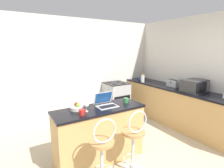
% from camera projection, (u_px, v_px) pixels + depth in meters
% --- Properties ---
extents(wall_back, '(12.00, 0.06, 2.60)m').
position_uv_depth(wall_back, '(85.00, 70.00, 4.65)').
color(wall_back, silver).
rests_on(wall_back, ground_plane).
extents(breakfast_bar, '(1.49, 0.54, 0.92)m').
position_uv_depth(breakfast_bar, '(100.00, 134.00, 2.90)').
color(breakfast_bar, tan).
rests_on(breakfast_bar, ground_plane).
extents(counter_right, '(0.68, 3.30, 0.92)m').
position_uv_depth(counter_right, '(177.00, 106.00, 4.29)').
color(counter_right, tan).
rests_on(counter_right, ground_plane).
extents(bar_stool_near, '(0.40, 0.40, 1.03)m').
position_uv_depth(bar_stool_near, '(102.00, 156.00, 2.28)').
color(bar_stool_near, silver).
rests_on(bar_stool_near, ground_plane).
extents(bar_stool_far, '(0.40, 0.40, 1.03)m').
position_uv_depth(bar_stool_far, '(134.00, 144.00, 2.55)').
color(bar_stool_far, silver).
rests_on(bar_stool_far, ground_plane).
extents(laptop, '(0.34, 0.29, 0.23)m').
position_uv_depth(laptop, '(106.00, 102.00, 2.91)').
color(laptop, '#B7BABF').
rests_on(laptop, breakfast_bar).
extents(microwave, '(0.50, 0.40, 0.27)m').
position_uv_depth(microwave, '(194.00, 86.00, 3.82)').
color(microwave, '#2D2D30').
rests_on(microwave, counter_right).
extents(toaster, '(0.19, 0.29, 0.18)m').
position_uv_depth(toaster, '(173.00, 83.00, 4.33)').
color(toaster, '#9EA3A8').
rests_on(toaster, counter_right).
extents(stove_range, '(0.59, 0.61, 0.93)m').
position_uv_depth(stove_range, '(116.00, 99.00, 4.91)').
color(stove_range, '#9EA3A8').
rests_on(stove_range, ground_plane).
extents(fruit_bowl, '(0.21, 0.21, 0.11)m').
position_uv_depth(fruit_bowl, '(77.00, 107.00, 2.73)').
color(fruit_bowl, silver).
rests_on(fruit_bowl, breakfast_bar).
extents(wine_glass_tall, '(0.08, 0.08, 0.14)m').
position_uv_depth(wine_glass_tall, '(86.00, 105.00, 2.63)').
color(wine_glass_tall, silver).
rests_on(wine_glass_tall, breakfast_bar).
extents(mug_red, '(0.10, 0.08, 0.09)m').
position_uv_depth(mug_red, '(82.00, 112.00, 2.50)').
color(mug_red, red).
rests_on(mug_red, breakfast_bar).
extents(mug_blue, '(0.10, 0.08, 0.10)m').
position_uv_depth(mug_blue, '(140.00, 78.00, 5.24)').
color(mug_blue, '#2D51AD').
rests_on(mug_blue, counter_right).
extents(mug_green, '(0.10, 0.08, 0.09)m').
position_uv_depth(mug_green, '(126.00, 100.00, 3.07)').
color(mug_green, '#338447').
rests_on(mug_green, breakfast_bar).
extents(storage_jar, '(0.11, 0.11, 0.22)m').
position_uv_depth(storage_jar, '(143.00, 78.00, 4.92)').
color(storage_jar, silver).
rests_on(storage_jar, counter_right).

